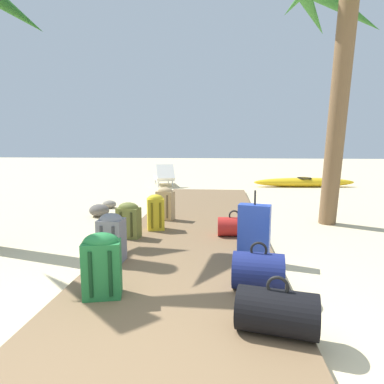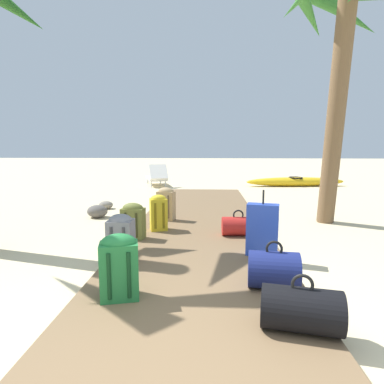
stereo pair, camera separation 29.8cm
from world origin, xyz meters
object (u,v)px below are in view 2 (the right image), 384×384
(duffel_bag_navy, at_px, (273,270))
(backpack_grey, at_px, (121,237))
(lounge_chair, at_px, (157,177))
(backpack_tan, at_px, (166,203))
(kayak, at_px, (295,182))
(backpack_olive, at_px, (133,220))
(backpack_green, at_px, (119,265))
(duffel_bag_red, at_px, (238,226))
(suitcase_blue, at_px, (262,230))
(duffel_bag_black, at_px, (301,309))
(palm_tree_near_right, at_px, (339,34))
(backpack_yellow, at_px, (159,212))

(duffel_bag_navy, relative_size, backpack_grey, 0.89)
(lounge_chair, bearing_deg, backpack_tan, -79.57)
(backpack_tan, height_order, kayak, backpack_tan)
(backpack_olive, bearing_deg, backpack_green, -80.93)
(duffel_bag_red, height_order, backpack_grey, backpack_grey)
(backpack_tan, bearing_deg, backpack_green, -90.62)
(backpack_tan, bearing_deg, duffel_bag_navy, -63.76)
(backpack_olive, xyz_separation_m, backpack_grey, (0.08, -0.99, 0.02))
(backpack_olive, xyz_separation_m, lounge_chair, (-0.69, 6.79, -0.03))
(duffel_bag_navy, bearing_deg, suitcase_blue, 87.10)
(duffel_bag_black, xyz_separation_m, palm_tree_near_right, (1.52, 3.68, 3.08))
(backpack_tan, relative_size, backpack_green, 1.01)
(backpack_tan, distance_m, duffel_bag_black, 3.85)
(backpack_olive, relative_size, backpack_green, 0.89)
(suitcase_blue, xyz_separation_m, lounge_chair, (-2.46, 7.44, -0.08))
(backpack_olive, relative_size, palm_tree_near_right, 0.12)
(backpack_grey, relative_size, backpack_green, 0.97)
(backpack_yellow, height_order, duffel_bag_black, backpack_yellow)
(duffel_bag_black, bearing_deg, backpack_tan, 112.15)
(duffel_bag_navy, bearing_deg, lounge_chair, 106.06)
(backpack_yellow, bearing_deg, suitcase_blue, -37.78)
(backpack_grey, distance_m, backpack_green, 0.92)
(backpack_yellow, height_order, backpack_green, backpack_green)
(lounge_chair, bearing_deg, palm_tree_near_right, -53.79)
(suitcase_blue, bearing_deg, backpack_olive, 160.06)
(backpack_yellow, xyz_separation_m, backpack_green, (-0.00, -2.38, 0.01))
(backpack_olive, distance_m, duffel_bag_red, 1.58)
(duffel_bag_black, bearing_deg, backpack_grey, 141.73)
(backpack_olive, distance_m, backpack_green, 1.91)
(backpack_green, bearing_deg, palm_tree_near_right, 47.10)
(backpack_green, xyz_separation_m, palm_tree_near_right, (3.00, 3.23, 2.93))
(palm_tree_near_right, height_order, lounge_chair, palm_tree_near_right)
(suitcase_blue, xyz_separation_m, duffel_bag_black, (0.01, -1.69, -0.16))
(backpack_olive, distance_m, backpack_tan, 1.27)
(duffel_bag_red, xyz_separation_m, kayak, (2.64, 6.71, -0.06))
(duffel_bag_red, xyz_separation_m, palm_tree_near_right, (1.74, 1.10, 3.10))
(backpack_green, distance_m, palm_tree_near_right, 5.29)
(suitcase_blue, bearing_deg, palm_tree_near_right, 52.47)
(duffel_bag_red, relative_size, backpack_tan, 0.82)
(duffel_bag_navy, height_order, duffel_bag_black, duffel_bag_navy)
(backpack_olive, bearing_deg, kayak, 58.87)
(duffel_bag_red, xyz_separation_m, duffel_bag_black, (0.22, -2.58, 0.02))
(duffel_bag_navy, xyz_separation_m, palm_tree_near_right, (1.57, 2.94, 3.06))
(duffel_bag_black, height_order, lounge_chair, lounge_chair)
(duffel_bag_navy, relative_size, duffel_bag_black, 0.81)
(backpack_tan, height_order, backpack_green, backpack_tan)
(backpack_grey, bearing_deg, backpack_olive, 94.63)
(duffel_bag_navy, bearing_deg, backpack_tan, 116.24)
(duffel_bag_red, relative_size, suitcase_blue, 0.60)
(suitcase_blue, relative_size, backpack_yellow, 1.42)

